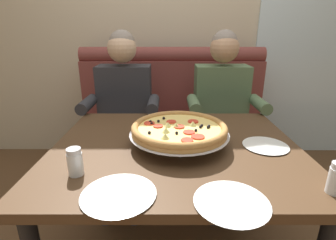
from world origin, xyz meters
TOP-DOWN VIEW (x-y plane):
  - back_wall_with_window at (0.00, 1.53)m, footprint 6.00×0.12m
  - window_panel at (1.38, 1.46)m, footprint 1.10×0.02m
  - booth_bench at (0.00, 0.96)m, footprint 1.65×0.78m
  - dining_table at (0.00, 0.00)m, footprint 1.18×0.99m
  - diner_left at (-0.37, 0.70)m, footprint 0.54×0.64m
  - diner_right at (0.37, 0.70)m, footprint 0.54×0.64m
  - pizza at (0.01, -0.00)m, footprint 0.47×0.47m
  - shaker_parmesan at (-0.39, -0.27)m, footprint 0.06×0.06m
  - shaker_pepper_flakes at (0.53, -0.38)m, footprint 0.05×0.05m
  - plate_near_left at (0.17, -0.44)m, footprint 0.24×0.24m
  - plate_near_right at (0.43, -0.02)m, footprint 0.21×0.21m
  - plate_far_side at (-0.20, -0.40)m, footprint 0.26×0.26m
  - patio_chair at (1.27, 2.16)m, footprint 0.41×0.42m

SIDE VIEW (x-z plane):
  - booth_bench at x=0.00m, z-range -0.17..0.96m
  - patio_chair at x=1.27m, z-range 0.09..0.95m
  - dining_table at x=0.00m, z-range 0.28..1.03m
  - diner_left at x=-0.37m, z-range 0.07..1.35m
  - diner_right at x=0.37m, z-range 0.07..1.35m
  - plate_near_right at x=0.43m, z-range 0.74..0.76m
  - plate_near_left at x=0.17m, z-range 0.74..0.76m
  - plate_far_side at x=-0.20m, z-range 0.74..0.76m
  - shaker_parmesan at x=-0.39m, z-range 0.73..0.84m
  - shaker_pepper_flakes at x=0.53m, z-range 0.73..0.85m
  - pizza at x=0.01m, z-range 0.77..0.88m
  - back_wall_with_window at x=0.00m, z-range 0.00..2.80m
  - window_panel at x=1.38m, z-range 0.00..2.80m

